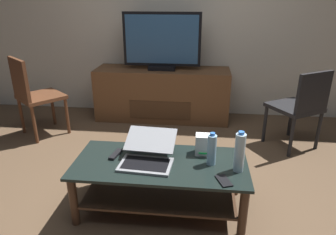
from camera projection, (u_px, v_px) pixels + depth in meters
The scene contains 13 objects.
ground_plane at pixel (162, 202), 2.44m from camera, with size 7.68×7.68×0.00m, color brown.
back_wall at pixel (183, 5), 3.87m from camera, with size 6.40×0.12×2.80m, color beige.
coffee_table at pixel (161, 177), 2.28m from camera, with size 1.26×0.58×0.40m.
media_cabinet at pixel (162, 94), 4.00m from camera, with size 1.69×0.51×0.66m.
television at pixel (162, 43), 3.73m from camera, with size 0.95×0.20×0.69m.
dining_chair at pixel (301, 105), 3.13m from camera, with size 0.61×0.61×0.85m.
side_chair at pixel (33, 93), 3.43m from camera, with size 0.62×0.62×0.91m.
laptop at pixel (148, 154), 2.23m from camera, with size 0.39×0.43×0.18m.
router_box at pixel (204, 144), 2.33m from camera, with size 0.13×0.10×0.15m.
water_bottle_near at pixel (212, 150), 2.17m from camera, with size 0.06×0.06×0.24m.
water_bottle_far at pixel (240, 152), 2.08m from camera, with size 0.07×0.07×0.29m.
cell_phone at pixel (224, 181), 2.00m from camera, with size 0.07×0.14×0.01m, color black.
tv_remote at pixel (116, 154), 2.32m from camera, with size 0.04×0.16×0.02m, color black.
Camera 1 is at (0.27, -2.00, 1.53)m, focal length 33.02 mm.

